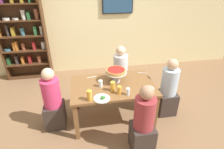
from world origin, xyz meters
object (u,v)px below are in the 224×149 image
dining_table (113,90)px  diner_head_east (168,91)px  deep_dish_pizza_stand (116,72)px  salad_plate_near_diner (102,98)px  beer_glass_amber_tall (119,90)px  water_glass_clear_near (128,92)px  cutlery_fork_near (92,77)px  salad_plate_far_diner (148,88)px  water_glass_clear_far (101,84)px  cutlery_knife_near (143,73)px  beer_glass_amber_spare (89,95)px  diner_far_right (120,75)px  beer_glass_amber_short (113,86)px  diner_head_west (53,103)px  television (118,4)px  diner_near_right (143,124)px  bookshelf (23,34)px

dining_table → diner_head_east: diner_head_east is taller
diner_head_east → deep_dish_pizza_stand: bearing=-6.8°
salad_plate_near_diner → beer_glass_amber_tall: 0.31m
water_glass_clear_near → cutlery_fork_near: size_ratio=0.64×
salad_plate_near_diner → beer_glass_amber_tall: size_ratio=1.87×
salad_plate_far_diner → water_glass_clear_far: bearing=164.1°
cutlery_fork_near → cutlery_knife_near: (0.98, -0.00, 0.00)m
beer_glass_amber_spare → water_glass_clear_near: 0.61m
diner_far_right → beer_glass_amber_spare: bearing=-32.4°
salad_plate_far_diner → salad_plate_near_diner: bearing=-169.9°
cutlery_fork_near → cutlery_knife_near: size_ratio=1.00×
salad_plate_near_diner → water_glass_clear_near: water_glass_clear_near is taller
salad_plate_far_diner → beer_glass_amber_short: 0.60m
water_glass_clear_far → cutlery_fork_near: bearing=110.1°
salad_plate_far_diner → diner_head_west: bearing=172.0°
television → diner_far_right: (-0.19, -1.34, -1.27)m
diner_head_east → beer_glass_amber_short: size_ratio=7.05×
diner_head_east → water_glass_clear_far: diner_head_east is taller
diner_near_right → deep_dish_pizza_stand: size_ratio=3.09×
dining_table → diner_head_west: diner_head_west is taller
salad_plate_far_diner → dining_table: bearing=157.3°
bookshelf → cutlery_fork_near: size_ratio=12.29×
diner_far_right → diner_near_right: same height
beer_glass_amber_tall → beer_glass_amber_short: size_ratio=0.83×
diner_head_west → beer_glass_amber_spare: (0.61, -0.36, 0.33)m
diner_head_west → beer_glass_amber_spare: 0.78m
diner_head_west → beer_glass_amber_short: size_ratio=7.05×
diner_near_right → beer_glass_amber_tall: bearing=29.2°
bookshelf → beer_glass_amber_short: bookshelf is taller
bookshelf → diner_near_right: size_ratio=1.92×
diner_head_east → diner_head_west: same height
diner_head_east → diner_far_right: 1.08m
dining_table → water_glass_clear_near: water_glass_clear_near is taller
television → deep_dish_pizza_stand: size_ratio=2.07×
diner_near_right → diner_head_west: bearing=61.3°
deep_dish_pizza_stand → salad_plate_far_diner: (0.48, -0.35, -0.18)m
water_glass_clear_near → diner_near_right: bearing=-72.0°
diner_near_right → beer_glass_amber_tall: (-0.27, 0.48, 0.32)m
dining_table → cutlery_knife_near: size_ratio=8.00×
television → diner_head_east: television is taller
beer_glass_amber_short → water_glass_clear_far: 0.24m
bookshelf → beer_glass_amber_short: bearing=-50.0°
beer_glass_amber_tall → water_glass_clear_near: beer_glass_amber_tall is taller
diner_near_right → water_glass_clear_far: bearing=36.0°
bookshelf → water_glass_clear_near: 3.13m
salad_plate_far_diner → diner_near_right: bearing=-114.2°
dining_table → cutlery_fork_near: cutlery_fork_near is taller
deep_dish_pizza_stand → beer_glass_amber_short: deep_dish_pizza_stand is taller
water_glass_clear_far → water_glass_clear_near: bearing=-38.2°
television → water_glass_clear_far: bearing=-108.3°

